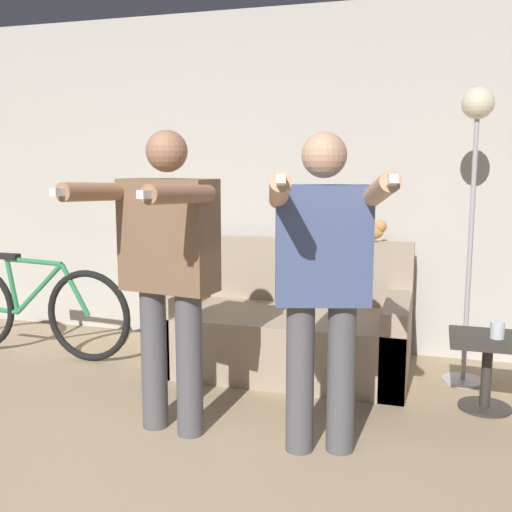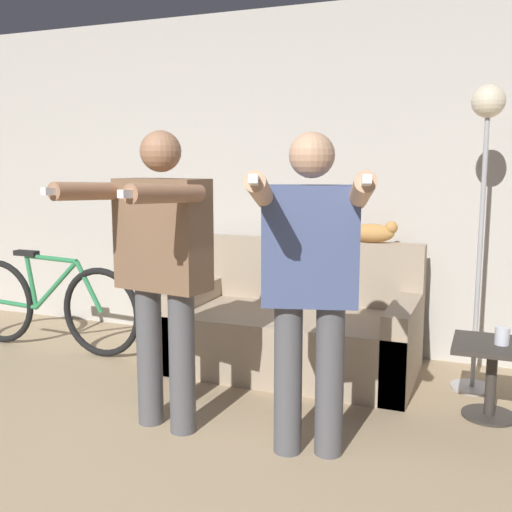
{
  "view_description": "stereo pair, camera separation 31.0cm",
  "coord_description": "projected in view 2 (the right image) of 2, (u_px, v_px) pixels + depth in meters",
  "views": [
    {
      "loc": [
        1.22,
        -1.51,
        1.43
      ],
      "look_at": [
        0.22,
        1.87,
        0.89
      ],
      "focal_mm": 42.0,
      "sensor_mm": 36.0,
      "label": 1
    },
    {
      "loc": [
        1.52,
        -1.41,
        1.43
      ],
      "look_at": [
        0.22,
        1.87,
        0.89
      ],
      "focal_mm": 42.0,
      "sensor_mm": 36.0,
      "label": 2
    }
  ],
  "objects": [
    {
      "name": "cup",
      "position": [
        502.0,
        336.0,
        3.33
      ],
      "size": [
        0.08,
        0.08,
        0.1
      ],
      "color": "silver",
      "rests_on": "side_table"
    },
    {
      "name": "cat",
      "position": [
        373.0,
        233.0,
        4.23
      ],
      "size": [
        0.43,
        0.15,
        0.16
      ],
      "color": "tan",
      "rests_on": "couch"
    },
    {
      "name": "wall_back",
      "position": [
        286.0,
        181.0,
        4.67
      ],
      "size": [
        10.0,
        0.05,
        2.6
      ],
      "color": "beige",
      "rests_on": "ground_plane"
    },
    {
      "name": "floor_lamp",
      "position": [
        485.0,
        164.0,
        3.64
      ],
      "size": [
        0.27,
        0.27,
        1.9
      ],
      "color": "#B2B2B7",
      "rests_on": "ground_plane"
    },
    {
      "name": "bicycle",
      "position": [
        48.0,
        305.0,
        4.63
      ],
      "size": [
        1.66,
        0.07,
        0.77
      ],
      "color": "black",
      "rests_on": "ground_plane"
    },
    {
      "name": "person_right",
      "position": [
        310.0,
        273.0,
        2.85
      ],
      "size": [
        0.64,
        0.76,
        1.58
      ],
      "rotation": [
        0.0,
        0.0,
        0.27
      ],
      "color": "#56565B",
      "rests_on": "ground_plane"
    },
    {
      "name": "couch",
      "position": [
        294.0,
        330.0,
        4.2
      ],
      "size": [
        1.68,
        0.89,
        0.88
      ],
      "color": "tan",
      "rests_on": "ground_plane"
    },
    {
      "name": "side_table",
      "position": [
        492.0,
        364.0,
        3.38
      ],
      "size": [
        0.43,
        0.43,
        0.44
      ],
      "color": "#38332D",
      "rests_on": "ground_plane"
    },
    {
      "name": "person_left",
      "position": [
        161.0,
        259.0,
        3.14
      ],
      "size": [
        0.63,
        0.74,
        1.6
      ],
      "rotation": [
        0.0,
        0.0,
        -0.15
      ],
      "color": "#56565B",
      "rests_on": "ground_plane"
    }
  ]
}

